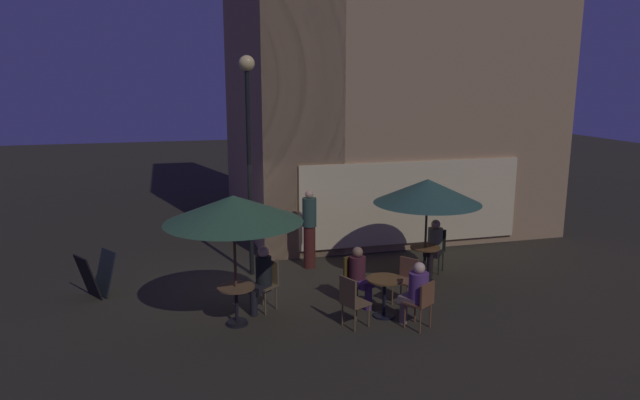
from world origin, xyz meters
TOP-DOWN VIEW (x-y plane):
  - ground_plane at (0.00, 0.00)m, footprint 60.00×60.00m
  - cafe_building at (3.57, 3.84)m, footprint 8.40×7.98m
  - street_lamp_near_corner at (0.48, 0.59)m, footprint 0.33×0.33m
  - menu_sandwich_board at (-2.74, 0.05)m, footprint 0.84×0.81m
  - cafe_table_0 at (4.05, -0.81)m, footprint 0.65×0.65m
  - cafe_table_1 at (-0.18, -2.03)m, footprint 0.67×0.67m
  - cafe_table_2 at (2.50, -2.39)m, footprint 0.67×0.67m
  - patio_umbrella_0 at (4.05, -0.81)m, footprint 2.29×2.29m
  - patio_umbrella_1 at (-0.18, -2.03)m, footprint 2.42×2.42m
  - cafe_chair_0 at (4.58, -0.26)m, footprint 0.55×0.55m
  - cafe_chair_1 at (0.47, -1.47)m, footprint 0.57×0.57m
  - cafe_chair_2 at (2.93, -3.08)m, footprint 0.56×0.56m
  - cafe_chair_3 at (3.15, -1.89)m, footprint 0.57×0.57m
  - cafe_chair_4 at (2.14, -1.68)m, footprint 0.52×0.52m
  - cafe_chair_5 at (1.76, -2.70)m, footprint 0.55×0.55m
  - patron_seated_0 at (4.48, -0.36)m, footprint 0.51×0.51m
  - patron_seated_1 at (0.35, -1.57)m, footprint 0.49×0.47m
  - patron_seated_2 at (2.86, -2.96)m, footprint 0.49×0.54m
  - patron_seated_3 at (2.21, -1.82)m, footprint 0.44×0.51m
  - patron_standing_4 at (1.85, 0.71)m, footprint 0.33×0.33m

SIDE VIEW (x-z plane):
  - ground_plane at x=0.00m, z-range 0.00..0.00m
  - menu_sandwich_board at x=-2.74m, z-range 0.01..0.91m
  - cafe_table_1 at x=-0.18m, z-range 0.14..0.86m
  - cafe_table_2 at x=2.50m, z-range 0.15..0.89m
  - cafe_table_0 at x=4.05m, z-range 0.14..0.91m
  - cafe_chair_2 at x=2.93m, z-range 0.10..0.98m
  - cafe_chair_5 at x=1.76m, z-range 0.08..1.02m
  - cafe_chair_3 at x=3.15m, z-range 0.10..1.00m
  - cafe_chair_1 at x=0.47m, z-range 0.10..1.05m
  - cafe_chair_4 at x=2.14m, z-range 0.09..1.06m
  - cafe_chair_0 at x=4.58m, z-range 0.09..1.06m
  - patron_seated_3 at x=2.21m, z-range 0.08..1.26m
  - patron_seated_2 at x=2.86m, z-range 0.08..1.30m
  - patron_seated_0 at x=4.48m, z-range 0.08..1.30m
  - patron_seated_1 at x=0.35m, z-range 0.08..1.35m
  - patron_standing_4 at x=1.85m, z-range 0.01..1.85m
  - patio_umbrella_0 at x=4.05m, z-range 0.86..3.11m
  - patio_umbrella_1 at x=-0.18m, z-range 0.94..3.31m
  - street_lamp_near_corner at x=0.48m, z-range 0.94..5.75m
  - cafe_building at x=3.57m, z-range -0.01..9.13m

